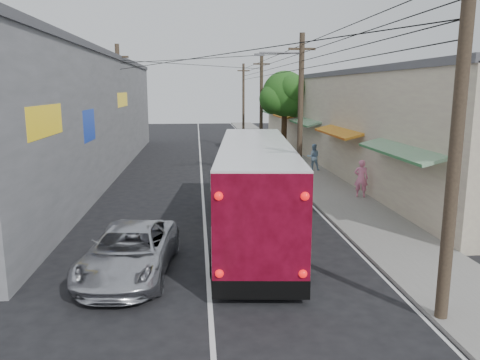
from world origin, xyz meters
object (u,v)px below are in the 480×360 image
at_px(jeepney, 130,251).
at_px(pedestrian_far, 313,157).
at_px(parked_car_mid, 250,148).
at_px(pedestrian_near, 361,178).
at_px(coach_bus, 255,187).
at_px(parked_car_far, 255,142).
at_px(parked_suv, 270,170).

bearing_deg(jeepney, pedestrian_far, 64.83).
bearing_deg(parked_car_mid, pedestrian_far, -62.56).
bearing_deg(pedestrian_near, jeepney, 63.85).
distance_m(jeepney, pedestrian_near, 12.82).
height_order(coach_bus, parked_car_far, coach_bus).
bearing_deg(pedestrian_far, pedestrian_near, 99.29).
bearing_deg(pedestrian_near, coach_bus, 63.68).
relative_size(coach_bus, jeepney, 2.37).
distance_m(coach_bus, jeepney, 5.41).
relative_size(jeepney, parked_car_mid, 1.10).
relative_size(parked_suv, parked_car_mid, 1.09).
bearing_deg(jeepney, parked_car_far, 80.24).
relative_size(parked_car_mid, pedestrian_far, 2.69).
relative_size(parked_car_mid, pedestrian_near, 2.51).
xyz_separation_m(parked_suv, parked_car_mid, (0.00, 9.75, 0.05)).
height_order(coach_bus, pedestrian_far, coach_bus).
bearing_deg(parked_car_mid, coach_bus, -95.31).
distance_m(coach_bus, parked_suv, 9.50).
height_order(parked_car_far, pedestrian_far, pedestrian_far).
bearing_deg(pedestrian_near, parked_car_far, -57.43).
bearing_deg(pedestrian_near, parked_suv, -26.49).
xyz_separation_m(coach_bus, jeepney, (-4.00, -3.49, -1.04)).
relative_size(jeepney, pedestrian_near, 2.76).
bearing_deg(coach_bus, pedestrian_near, 46.29).
xyz_separation_m(coach_bus, pedestrian_far, (5.28, 12.45, -0.77)).
relative_size(parked_car_far, pedestrian_near, 2.75).
bearing_deg(jeepney, pedestrian_near, 45.87).
bearing_deg(parked_car_far, parked_car_mid, -110.19).
relative_size(coach_bus, parked_car_mid, 2.61).
height_order(pedestrian_near, pedestrian_far, pedestrian_near).
bearing_deg(parked_suv, parked_car_far, 85.67).
distance_m(parked_suv, parked_car_mid, 9.75).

